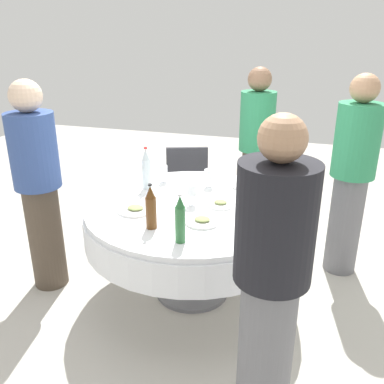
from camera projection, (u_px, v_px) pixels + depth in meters
The scene contains 20 objects.
ground_plane at pixel (192, 291), 3.25m from camera, with size 10.00×10.00×0.00m, color #B7B2A8.
dining_table at pixel (192, 223), 3.03m from camera, with size 1.55×1.55×0.74m.
bottle_clear_north at pixel (146, 169), 3.24m from camera, with size 0.07×0.07×0.33m.
bottle_brown_left at pixel (151, 208), 2.58m from camera, with size 0.07×0.07×0.30m.
bottle_green_far at pixel (180, 220), 2.41m from camera, with size 0.06×0.06×0.31m.
wine_glass_rear at pixel (192, 191), 2.94m from camera, with size 0.07×0.07×0.15m.
wine_glass_west at pixel (209, 174), 3.29m from camera, with size 0.07×0.07×0.14m.
wine_glass_inner at pixel (164, 170), 3.40m from camera, with size 0.06×0.06×0.14m.
wine_glass_front at pixel (247, 220), 2.51m from camera, with size 0.07×0.07×0.15m.
plate_right at pixel (220, 204), 2.96m from camera, with size 0.20×0.20×0.04m.
plate_mid at pixel (135, 210), 2.87m from camera, with size 0.25×0.25×0.04m.
plate_south at pixel (202, 221), 2.69m from camera, with size 0.23×0.23×0.04m.
knife_left at pixel (130, 196), 3.12m from camera, with size 0.18×0.02×0.01m, color silver.
fork_far at pixel (176, 194), 3.16m from camera, with size 0.18×0.02×0.01m, color silver.
folded_napkin at pixel (244, 185), 3.32m from camera, with size 0.16×0.16×0.02m, color white.
person_north at pixel (38, 185), 3.06m from camera, with size 0.34×0.34×1.61m.
person_left at pixel (256, 146), 4.09m from camera, with size 0.34×0.34×1.60m.
person_far at pixel (352, 174), 3.25m from camera, with size 0.34×0.34×1.63m.
person_rear at pixel (270, 287), 1.84m from camera, with size 0.34×0.34×1.62m.
chair_inner at pixel (187, 179), 4.16m from camera, with size 0.51×0.51×0.87m.
Camera 1 is at (-0.80, 2.62, 1.91)m, focal length 38.71 mm.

